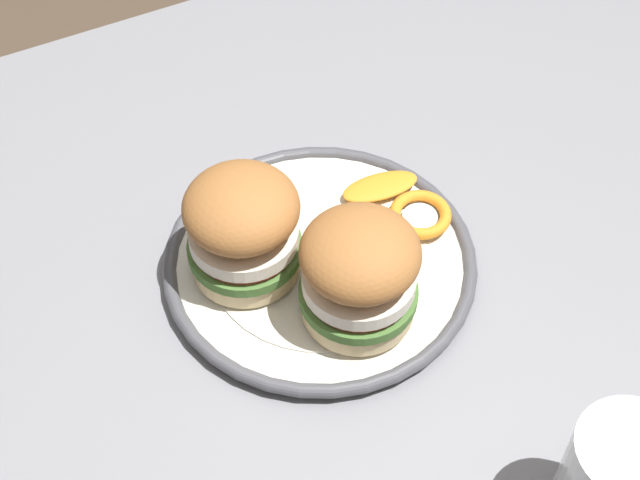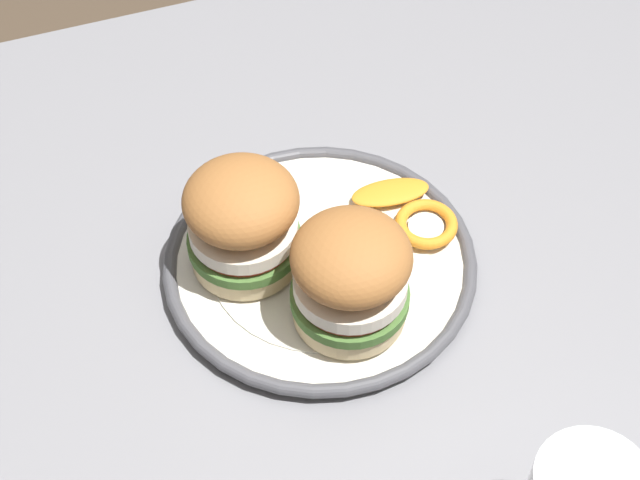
{
  "view_description": "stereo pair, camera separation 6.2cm",
  "coord_description": "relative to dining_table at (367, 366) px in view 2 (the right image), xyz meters",
  "views": [
    {
      "loc": [
        0.26,
        0.41,
        1.43
      ],
      "look_at": [
        0.03,
        -0.05,
        0.8
      ],
      "focal_mm": 54.35,
      "sensor_mm": 36.0,
      "label": 1
    },
    {
      "loc": [
        0.2,
        0.43,
        1.43
      ],
      "look_at": [
        0.03,
        -0.05,
        0.8
      ],
      "focal_mm": 54.35,
      "sensor_mm": 36.0,
      "label": 2
    }
  ],
  "objects": [
    {
      "name": "sandwich_half_left",
      "position": [
        0.02,
        0.01,
        0.16
      ],
      "size": [
        0.13,
        0.13,
        0.1
      ],
      "color": "beige",
      "rests_on": "dinner_plate"
    },
    {
      "name": "orange_peel_strip_long",
      "position": [
        -0.06,
        -0.1,
        0.12
      ],
      "size": [
        0.08,
        0.04,
        0.01
      ],
      "color": "orange",
      "rests_on": "dinner_plate"
    },
    {
      "name": "orange_peel_strip_short",
      "position": [
        -0.01,
        -0.06,
        0.12
      ],
      "size": [
        0.07,
        0.05,
        0.01
      ],
      "color": "orange",
      "rests_on": "dinner_plate"
    },
    {
      "name": "sandwich_half_right",
      "position": [
        0.09,
        -0.07,
        0.16
      ],
      "size": [
        0.13,
        0.13,
        0.1
      ],
      "color": "beige",
      "rests_on": "dinner_plate"
    },
    {
      "name": "dinner_plate",
      "position": [
        0.03,
        -0.05,
        0.1
      ],
      "size": [
        0.27,
        0.27,
        0.02
      ],
      "color": "silver",
      "rests_on": "dining_table"
    },
    {
      "name": "dining_table",
      "position": [
        0.0,
        0.0,
        0.0
      ],
      "size": [
        1.44,
        0.92,
        0.76
      ],
      "color": "gray",
      "rests_on": "ground"
    },
    {
      "name": "orange_peel_curled",
      "position": [
        -0.07,
        -0.05,
        0.12
      ],
      "size": [
        0.06,
        0.06,
        0.01
      ],
      "color": "orange",
      "rests_on": "dinner_plate"
    }
  ]
}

